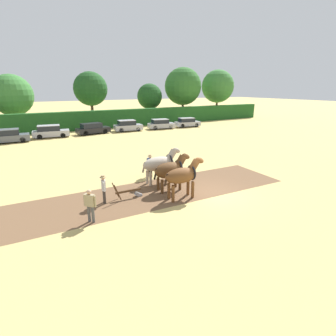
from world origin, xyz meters
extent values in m
plane|color=tan|center=(0.00, 0.00, 0.00)|extent=(240.00, 240.00, 0.00)
cube|color=brown|center=(-5.05, 1.74, 0.00)|extent=(21.82, 5.12, 0.01)
cube|color=#1E511E|center=(0.00, 29.04, 1.38)|extent=(68.99, 1.25, 2.77)
cylinder|color=#4C3823|center=(-9.58, 33.55, 1.73)|extent=(0.44, 0.44, 3.46)
sphere|color=#387533|center=(-9.58, 33.55, 5.07)|extent=(5.86, 5.86, 5.86)
cylinder|color=#4C3823|center=(1.80, 33.69, 2.21)|extent=(0.44, 0.44, 4.41)
sphere|color=#1E4C1E|center=(1.80, 33.69, 5.92)|extent=(5.48, 5.48, 5.48)
cylinder|color=#4C3823|center=(12.68, 33.96, 1.63)|extent=(0.44, 0.44, 3.26)
sphere|color=#1E4C1E|center=(12.68, 33.96, 4.53)|extent=(4.63, 4.63, 4.63)
cylinder|color=#4C3823|center=(19.66, 33.36, 2.18)|extent=(0.44, 0.44, 4.36)
sphere|color=#2D6628|center=(19.66, 33.36, 6.32)|extent=(7.14, 7.14, 7.14)
cylinder|color=brown|center=(28.49, 33.50, 2.24)|extent=(0.44, 0.44, 4.49)
sphere|color=#387533|center=(28.49, 33.50, 6.35)|extent=(6.76, 6.76, 6.76)
ellipsoid|color=brown|center=(-1.85, 0.19, 1.39)|extent=(2.02, 0.99, 0.88)
cylinder|color=brown|center=(-1.20, 0.43, 0.50)|extent=(0.18, 0.18, 1.00)
cylinder|color=brown|center=(-1.21, -0.08, 0.50)|extent=(0.18, 0.18, 1.00)
cylinder|color=brown|center=(-2.49, 0.47, 0.50)|extent=(0.18, 0.18, 1.00)
cylinder|color=brown|center=(-2.51, -0.04, 0.50)|extent=(0.18, 0.18, 1.00)
cylinder|color=brown|center=(-1.01, 0.17, 1.86)|extent=(0.78, 0.44, 0.84)
ellipsoid|color=brown|center=(-0.62, 0.15, 2.13)|extent=(0.69, 0.28, 0.54)
cube|color=black|center=(-0.84, 0.16, 2.04)|extent=(0.39, 0.09, 0.52)
cylinder|color=black|center=(-2.80, 0.23, 1.30)|extent=(0.30, 0.13, 0.71)
torus|color=black|center=(-1.15, 0.17, 1.46)|extent=(0.14, 0.90, 0.89)
ellipsoid|color=#513319|center=(-1.80, 1.63, 1.30)|extent=(1.95, 1.10, 0.98)
cylinder|color=#513319|center=(-1.17, 1.90, 0.43)|extent=(0.18, 0.18, 0.86)
cylinder|color=#513319|center=(-1.19, 1.33, 0.43)|extent=(0.18, 0.18, 0.86)
cylinder|color=#513319|center=(-2.42, 1.94, 0.43)|extent=(0.18, 0.18, 0.86)
cylinder|color=#513319|center=(-2.43, 1.37, 0.43)|extent=(0.18, 0.18, 0.86)
cylinder|color=#513319|center=(-0.99, 1.61, 1.77)|extent=(0.80, 0.49, 0.85)
ellipsoid|color=#513319|center=(-0.63, 1.59, 2.04)|extent=(0.69, 0.28, 0.54)
cube|color=black|center=(-0.83, 1.60, 1.98)|extent=(0.38, 0.09, 0.50)
cylinder|color=black|center=(-2.71, 1.66, 1.20)|extent=(0.30, 0.13, 0.71)
torus|color=black|center=(-1.13, 1.61, 1.38)|extent=(0.14, 0.99, 0.99)
ellipsoid|color=#B2A38E|center=(-1.76, 3.07, 1.35)|extent=(2.27, 1.06, 0.93)
cylinder|color=#B2A38E|center=(-1.02, 3.32, 0.46)|extent=(0.18, 0.18, 0.93)
cylinder|color=#B2A38E|center=(-1.04, 2.78, 0.46)|extent=(0.18, 0.18, 0.93)
cylinder|color=#B2A38E|center=(-2.47, 3.37, 0.46)|extent=(0.18, 0.18, 0.93)
cylinder|color=#B2A38E|center=(-2.49, 2.83, 0.46)|extent=(0.18, 0.18, 0.93)
cylinder|color=#B2A38E|center=(-0.81, 3.04, 1.82)|extent=(0.81, 0.47, 0.87)
ellipsoid|color=#B2A38E|center=(-0.42, 3.03, 2.10)|extent=(0.69, 0.28, 0.54)
cube|color=gray|center=(-0.63, 3.04, 2.02)|extent=(0.40, 0.09, 0.53)
cylinder|color=gray|center=(-2.82, 3.11, 1.25)|extent=(0.30, 0.13, 0.71)
torus|color=black|center=(-0.97, 3.05, 1.42)|extent=(0.14, 0.95, 0.95)
cube|color=#4C331E|center=(-4.47, 1.72, 0.45)|extent=(1.54, 0.15, 0.12)
cube|color=#939399|center=(-3.85, 1.70, 0.10)|extent=(0.49, 0.22, 0.39)
cylinder|color=#4C331E|center=(-5.15, 1.95, 0.55)|extent=(0.40, 0.07, 0.96)
cylinder|color=#4C331E|center=(-5.16, 1.55, 0.55)|extent=(0.40, 0.07, 0.96)
cylinder|color=#38332D|center=(-5.85, 1.88, 0.40)|extent=(0.14, 0.14, 0.79)
cylinder|color=#38332D|center=(-5.89, 1.67, 0.40)|extent=(0.14, 0.14, 0.79)
cube|color=silver|center=(-5.87, 1.77, 1.07)|extent=(0.28, 0.49, 0.56)
sphere|color=tan|center=(-5.87, 1.77, 1.46)|extent=(0.21, 0.21, 0.21)
cylinder|color=silver|center=(-5.82, 2.04, 1.05)|extent=(0.09, 0.09, 0.53)
cylinder|color=silver|center=(-5.92, 1.50, 1.05)|extent=(0.09, 0.09, 0.53)
cylinder|color=tan|center=(-5.87, 1.77, 1.53)|extent=(0.41, 0.41, 0.02)
cylinder|color=tan|center=(-5.87, 1.77, 1.58)|extent=(0.20, 0.20, 0.10)
cylinder|color=#38332D|center=(-1.70, 4.67, 0.40)|extent=(0.14, 0.14, 0.79)
cylinder|color=#38332D|center=(-1.63, 4.48, 0.40)|extent=(0.14, 0.14, 0.79)
cube|color=#3D5184|center=(-1.67, 4.57, 1.07)|extent=(0.35, 0.50, 0.56)
sphere|color=tan|center=(-1.67, 4.57, 1.46)|extent=(0.21, 0.21, 0.21)
cylinder|color=#3D5184|center=(-1.77, 4.83, 1.05)|extent=(0.09, 0.09, 0.53)
cylinder|color=#3D5184|center=(-1.57, 4.31, 1.05)|extent=(0.09, 0.09, 0.53)
cylinder|color=tan|center=(-1.67, 4.57, 1.53)|extent=(0.41, 0.41, 0.02)
cylinder|color=tan|center=(-1.67, 4.57, 1.58)|extent=(0.20, 0.20, 0.10)
cylinder|color=#4C4C4C|center=(-7.13, 0.03, 0.42)|extent=(0.14, 0.14, 0.84)
cylinder|color=#4C4C4C|center=(-6.98, -0.13, 0.42)|extent=(0.14, 0.14, 0.84)
cube|color=tan|center=(-7.05, -0.05, 1.13)|extent=(0.48, 0.50, 0.59)
sphere|color=tan|center=(-7.05, -0.05, 1.55)|extent=(0.23, 0.23, 0.23)
cylinder|color=tan|center=(-7.25, 0.16, 1.11)|extent=(0.09, 0.09, 0.56)
cylinder|color=tan|center=(-6.86, -0.26, 1.11)|extent=(0.09, 0.09, 0.56)
cube|color=#565B66|center=(-10.46, 23.65, 0.53)|extent=(4.18, 1.97, 0.72)
cube|color=black|center=(-10.67, 23.65, 1.20)|extent=(2.53, 1.72, 0.61)
cube|color=#565B66|center=(-10.67, 23.65, 1.53)|extent=(2.53, 1.72, 0.06)
cylinder|color=black|center=(-9.16, 24.39, 0.31)|extent=(0.63, 0.24, 0.63)
cylinder|color=black|center=(-9.22, 22.80, 0.31)|extent=(0.63, 0.24, 0.63)
cube|color=#A8A8B2|center=(-5.88, 24.72, 0.53)|extent=(4.52, 2.24, 0.72)
cube|color=black|center=(-6.10, 24.75, 1.20)|extent=(2.77, 1.86, 0.62)
cube|color=#A8A8B2|center=(-6.10, 24.75, 1.54)|extent=(2.77, 1.86, 0.06)
cylinder|color=black|center=(-4.45, 25.32, 0.31)|extent=(0.63, 0.29, 0.61)
cylinder|color=black|center=(-4.63, 23.81, 0.31)|extent=(0.63, 0.29, 0.61)
cylinder|color=black|center=(-7.13, 25.64, 0.31)|extent=(0.63, 0.29, 0.61)
cylinder|color=black|center=(-7.31, 24.12, 0.31)|extent=(0.63, 0.29, 0.61)
cube|color=black|center=(-0.52, 24.74, 0.52)|extent=(4.61, 2.27, 0.68)
cube|color=black|center=(-0.73, 24.71, 1.14)|extent=(2.83, 1.88, 0.56)
cube|color=black|center=(-0.73, 24.71, 1.45)|extent=(2.83, 1.88, 0.06)
cylinder|color=black|center=(0.75, 25.66, 0.33)|extent=(0.68, 0.30, 0.66)
cylinder|color=black|center=(0.94, 24.18, 0.33)|extent=(0.68, 0.30, 0.66)
cylinder|color=black|center=(-1.97, 25.31, 0.33)|extent=(0.68, 0.30, 0.66)
cylinder|color=black|center=(-1.78, 23.82, 0.33)|extent=(0.68, 0.30, 0.66)
cube|color=#A8A8B2|center=(4.59, 24.68, 0.54)|extent=(4.19, 2.26, 0.74)
cube|color=black|center=(4.39, 24.71, 1.22)|extent=(2.58, 1.90, 0.63)
cube|color=#A8A8B2|center=(4.39, 24.71, 1.56)|extent=(2.58, 1.90, 0.06)
cylinder|color=black|center=(5.91, 25.35, 0.31)|extent=(0.63, 0.29, 0.61)
cylinder|color=black|center=(5.74, 23.75, 0.31)|extent=(0.63, 0.29, 0.61)
cylinder|color=black|center=(3.44, 25.62, 0.31)|extent=(0.63, 0.29, 0.61)
cylinder|color=black|center=(3.26, 24.02, 0.31)|extent=(0.63, 0.29, 0.61)
cube|color=#A8A8B2|center=(9.83, 24.17, 0.52)|extent=(4.23, 2.37, 0.69)
cube|color=black|center=(9.64, 24.20, 1.15)|extent=(2.62, 1.95, 0.57)
cube|color=#A8A8B2|center=(9.64, 24.20, 1.46)|extent=(2.62, 1.95, 0.06)
cylinder|color=black|center=(11.18, 24.74, 0.32)|extent=(0.66, 0.32, 0.63)
cylinder|color=black|center=(10.94, 23.21, 0.32)|extent=(0.66, 0.32, 0.63)
cylinder|color=black|center=(8.73, 25.13, 0.32)|extent=(0.66, 0.32, 0.63)
cylinder|color=black|center=(8.49, 23.60, 0.32)|extent=(0.66, 0.32, 0.63)
cube|color=#A8A8B2|center=(14.52, 23.87, 0.51)|extent=(4.18, 2.30, 0.67)
cube|color=black|center=(14.32, 23.90, 1.12)|extent=(2.59, 1.88, 0.55)
cube|color=#A8A8B2|center=(14.32, 23.90, 1.42)|extent=(2.59, 1.88, 0.06)
cylinder|color=black|center=(15.85, 24.41, 0.32)|extent=(0.67, 0.32, 0.64)
cylinder|color=black|center=(15.62, 22.94, 0.32)|extent=(0.67, 0.32, 0.64)
cylinder|color=black|center=(13.42, 24.79, 0.32)|extent=(0.67, 0.32, 0.64)
cylinder|color=black|center=(13.19, 23.32, 0.32)|extent=(0.67, 0.32, 0.64)
camera|label=1|loc=(-9.45, -11.60, 6.17)|focal=28.00mm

